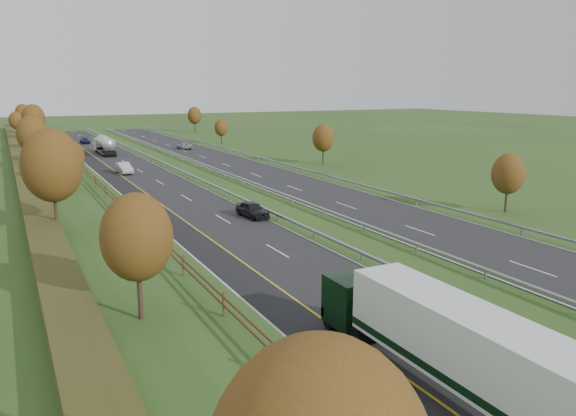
% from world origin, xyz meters
% --- Properties ---
extents(ground, '(400.00, 400.00, 0.00)m').
position_xyz_m(ground, '(8.00, 55.00, 0.00)').
color(ground, '#2A4B1A').
rests_on(ground, ground).
extents(near_carriageway, '(10.50, 200.00, 0.04)m').
position_xyz_m(near_carriageway, '(0.00, 60.00, 0.02)').
color(near_carriageway, black).
rests_on(near_carriageway, ground).
extents(far_carriageway, '(10.50, 200.00, 0.04)m').
position_xyz_m(far_carriageway, '(16.50, 60.00, 0.02)').
color(far_carriageway, black).
rests_on(far_carriageway, ground).
extents(hard_shoulder, '(3.00, 200.00, 0.04)m').
position_xyz_m(hard_shoulder, '(-3.75, 60.00, 0.02)').
color(hard_shoulder, black).
rests_on(hard_shoulder, ground).
extents(lane_markings, '(26.75, 200.00, 0.01)m').
position_xyz_m(lane_markings, '(6.40, 59.88, 0.05)').
color(lane_markings, silver).
rests_on(lane_markings, near_carriageway).
extents(embankment_left, '(12.00, 200.00, 2.00)m').
position_xyz_m(embankment_left, '(-13.00, 60.00, 1.00)').
color(embankment_left, '#2A4B1A').
rests_on(embankment_left, ground).
extents(hedge_left, '(2.20, 180.00, 1.10)m').
position_xyz_m(hedge_left, '(-15.00, 60.00, 2.55)').
color(hedge_left, '#363C18').
rests_on(hedge_left, embankment_left).
extents(fence_left, '(0.12, 189.06, 1.20)m').
position_xyz_m(fence_left, '(-8.50, 59.59, 2.73)').
color(fence_left, '#422B19').
rests_on(fence_left, embankment_left).
extents(median_barrier_near, '(0.32, 200.00, 0.71)m').
position_xyz_m(median_barrier_near, '(5.70, 60.00, 0.61)').
color(median_barrier_near, gray).
rests_on(median_barrier_near, ground).
extents(median_barrier_far, '(0.32, 200.00, 0.71)m').
position_xyz_m(median_barrier_far, '(10.80, 60.00, 0.61)').
color(median_barrier_far, gray).
rests_on(median_barrier_far, ground).
extents(outer_barrier_far, '(0.32, 200.00, 0.71)m').
position_xyz_m(outer_barrier_far, '(22.30, 60.00, 0.62)').
color(outer_barrier_far, gray).
rests_on(outer_barrier_far, ground).
extents(trees_left, '(6.64, 164.30, 7.66)m').
position_xyz_m(trees_left, '(-12.64, 56.63, 6.37)').
color(trees_left, '#2D2116').
rests_on(trees_left, embankment_left).
extents(trees_far, '(8.45, 118.60, 7.12)m').
position_xyz_m(trees_far, '(29.80, 89.21, 4.25)').
color(trees_far, '#2D2116').
rests_on(trees_far, ground).
extents(box_lorry, '(2.58, 16.28, 4.06)m').
position_xyz_m(box_lorry, '(-1.60, 0.84, 2.33)').
color(box_lorry, black).
rests_on(box_lorry, near_carriageway).
extents(road_tanker, '(2.40, 11.22, 3.46)m').
position_xyz_m(road_tanker, '(0.21, 95.89, 1.86)').
color(road_tanker, silver).
rests_on(road_tanker, near_carriageway).
extents(car_dark_near, '(2.20, 4.59, 1.51)m').
position_xyz_m(car_dark_near, '(4.13, 34.50, 0.80)').
color(car_dark_near, black).
rests_on(car_dark_near, near_carriageway).
extents(car_silver_mid, '(2.03, 4.98, 1.61)m').
position_xyz_m(car_silver_mid, '(-1.44, 69.26, 0.84)').
color(car_silver_mid, '#B6B6BB').
rests_on(car_silver_mid, near_carriageway).
extents(car_small_far, '(1.83, 4.45, 1.29)m').
position_xyz_m(car_small_far, '(-0.38, 119.23, 0.68)').
color(car_small_far, '#141B3F').
rests_on(car_small_far, near_carriageway).
extents(car_oncoming, '(2.25, 4.70, 1.29)m').
position_xyz_m(car_oncoming, '(16.35, 98.07, 0.69)').
color(car_oncoming, '#ADACB1').
rests_on(car_oncoming, far_carriageway).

